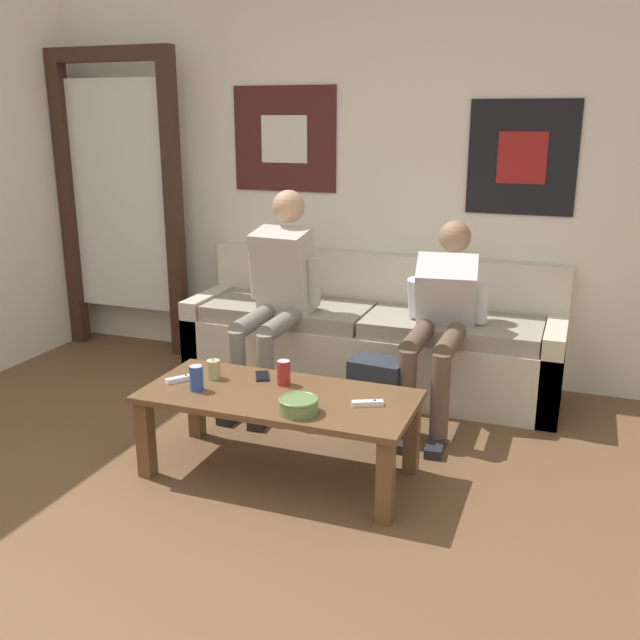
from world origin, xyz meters
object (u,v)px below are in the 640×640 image
object	(u,v)px
ceramic_bowl	(299,404)
cell_phone	(262,376)
drink_can_blue	(196,378)
backpack	(377,398)
game_controller_near_right	(368,403)
coffee_table	(279,407)
person_seated_teen	(441,313)
person_seated_adult	(277,289)
drink_can_red	(284,373)
pillar_candle	(213,369)
game_controller_near_left	(180,379)
couch	(370,341)

from	to	relation	value
ceramic_bowl	cell_phone	xyz separation A→B (m)	(-0.34, 0.35, -0.03)
drink_can_blue	backpack	bearing A→B (deg)	45.50
game_controller_near_right	backpack	bearing A→B (deg)	101.72
coffee_table	person_seated_teen	size ratio (longest dim) A/B	1.19
person_seated_adult	backpack	size ratio (longest dim) A/B	2.97
person_seated_adult	ceramic_bowl	distance (m)	1.30
coffee_table	drink_can_red	bearing A→B (deg)	101.19
drink_can_blue	game_controller_near_right	xyz separation A→B (m)	(0.83, 0.10, -0.05)
coffee_table	pillar_candle	distance (m)	0.41
person_seated_adult	cell_phone	distance (m)	0.86
person_seated_teen	game_controller_near_left	xyz separation A→B (m)	(-1.10, -1.02, -0.18)
couch	cell_phone	world-z (taller)	couch
drink_can_red	cell_phone	world-z (taller)	drink_can_red
drink_can_blue	drink_can_red	size ratio (longest dim) A/B	1.00
ceramic_bowl	drink_can_blue	distance (m)	0.57
cell_phone	game_controller_near_left	bearing A→B (deg)	-151.17
person_seated_adult	cell_phone	size ratio (longest dim) A/B	8.34
ceramic_bowl	drink_can_red	distance (m)	0.36
game_controller_near_left	game_controller_near_right	xyz separation A→B (m)	(0.97, 0.03, 0.00)
person_seated_teen	game_controller_near_left	distance (m)	1.51
person_seated_teen	game_controller_near_left	size ratio (longest dim) A/B	8.15
drink_can_blue	game_controller_near_right	bearing A→B (deg)	7.16
backpack	cell_phone	distance (m)	0.69
coffee_table	backpack	xyz separation A→B (m)	(0.31, 0.62, -0.15)
couch	cell_phone	size ratio (longest dim) A/B	15.79
couch	backpack	distance (m)	0.75
pillar_candle	game_controller_near_right	distance (m)	0.83
coffee_table	game_controller_near_left	distance (m)	0.53
couch	coffee_table	world-z (taller)	couch
backpack	couch	bearing A→B (deg)	109.42
pillar_candle	cell_phone	bearing A→B (deg)	24.75
game_controller_near_right	drink_can_blue	bearing A→B (deg)	-172.84
backpack	person_seated_adult	bearing A→B (deg)	155.25
drink_can_red	game_controller_near_left	size ratio (longest dim) A/B	0.92
person_seated_adult	person_seated_teen	xyz separation A→B (m)	(1.00, 0.04, -0.07)
backpack	cell_phone	bearing A→B (deg)	-137.43
person_seated_adult	game_controller_near_left	size ratio (longest dim) A/B	9.33
person_seated_teen	drink_can_red	xyz separation A→B (m)	(-0.60, -0.88, -0.13)
game_controller_near_right	ceramic_bowl	bearing A→B (deg)	-145.44
couch	drink_can_blue	xyz separation A→B (m)	(-0.45, -1.42, 0.19)
game_controller_near_left	drink_can_blue	bearing A→B (deg)	-28.23
game_controller_near_right	cell_phone	bearing A→B (deg)	164.53
drink_can_red	game_controller_near_right	distance (m)	0.48
drink_can_blue	cell_phone	size ratio (longest dim) A/B	0.82
person_seated_adult	pillar_candle	bearing A→B (deg)	-87.69
person_seated_adult	ceramic_bowl	bearing A→B (deg)	-62.15
coffee_table	drink_can_blue	bearing A→B (deg)	-166.03
backpack	drink_can_red	xyz separation A→B (m)	(-0.34, -0.50, 0.28)
drink_can_blue	game_controller_near_right	world-z (taller)	drink_can_blue
drink_can_red	game_controller_near_left	bearing A→B (deg)	-164.30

